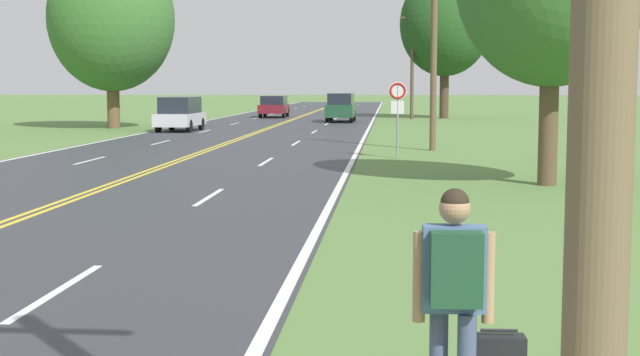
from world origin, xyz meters
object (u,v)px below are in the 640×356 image
(tree_left_verge, at_px, (111,19))
(car_silver_van_approaching, at_px, (180,113))
(traffic_sign, at_px, (398,101))
(car_maroon_suv_mid_far, at_px, (274,106))
(hitchhiker_person, at_px, (454,282))
(car_dark_green_suv_mid_near, at_px, (341,107))
(tree_mid_treeline, at_px, (445,24))

(tree_left_verge, height_order, car_silver_van_approaching, tree_left_verge)
(traffic_sign, bearing_deg, car_maroon_suv_mid_far, 103.91)
(traffic_sign, height_order, tree_left_verge, tree_left_verge)
(hitchhiker_person, xyz_separation_m, car_silver_van_approaching, (-11.63, 40.12, -0.13))
(hitchhiker_person, bearing_deg, car_dark_green_suv_mid_near, 2.72)
(hitchhiker_person, height_order, tree_left_verge, tree_left_verge)
(car_silver_van_approaching, bearing_deg, tree_left_verge, 60.11)
(car_maroon_suv_mid_far, bearing_deg, traffic_sign, -166.71)
(tree_mid_treeline, distance_m, car_dark_green_suv_mid_near, 11.41)
(tree_mid_treeline, height_order, car_maroon_suv_mid_far, tree_mid_treeline)
(tree_mid_treeline, xyz_separation_m, car_dark_green_suv_mid_near, (-7.14, -6.77, -5.79))
(tree_mid_treeline, relative_size, car_dark_green_suv_mid_near, 2.23)
(tree_left_verge, height_order, car_maroon_suv_mid_far, tree_left_verge)
(car_dark_green_suv_mid_near, xyz_separation_m, car_maroon_suv_mid_far, (-5.44, 7.51, -0.13))
(tree_left_verge, height_order, car_dark_green_suv_mid_near, tree_left_verge)
(tree_left_verge, xyz_separation_m, car_silver_van_approaching, (4.47, -2.74, -5.16))
(car_silver_van_approaching, xyz_separation_m, car_dark_green_suv_mid_near, (7.86, 12.25, 0.06))
(tree_left_verge, bearing_deg, traffic_sign, -50.40)
(hitchhiker_person, height_order, car_silver_van_approaching, car_silver_van_approaching)
(tree_mid_treeline, relative_size, car_silver_van_approaching, 2.51)
(hitchhiker_person, distance_m, tree_left_verge, 46.05)
(car_silver_van_approaching, bearing_deg, car_dark_green_suv_mid_near, -31.10)
(car_maroon_suv_mid_far, bearing_deg, tree_left_verge, 157.35)
(car_dark_green_suv_mid_near, bearing_deg, traffic_sign, 7.99)
(tree_left_verge, xyz_separation_m, car_dark_green_suv_mid_near, (12.33, 9.51, -5.10))
(car_dark_green_suv_mid_near, bearing_deg, tree_left_verge, -51.36)
(traffic_sign, distance_m, tree_mid_treeline, 35.95)
(car_dark_green_suv_mid_near, relative_size, car_maroon_suv_mid_far, 1.10)
(traffic_sign, height_order, car_dark_green_suv_mid_near, traffic_sign)
(tree_left_verge, bearing_deg, car_dark_green_suv_mid_near, 37.64)
(traffic_sign, height_order, car_maroon_suv_mid_far, traffic_sign)
(traffic_sign, height_order, car_silver_van_approaching, traffic_sign)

